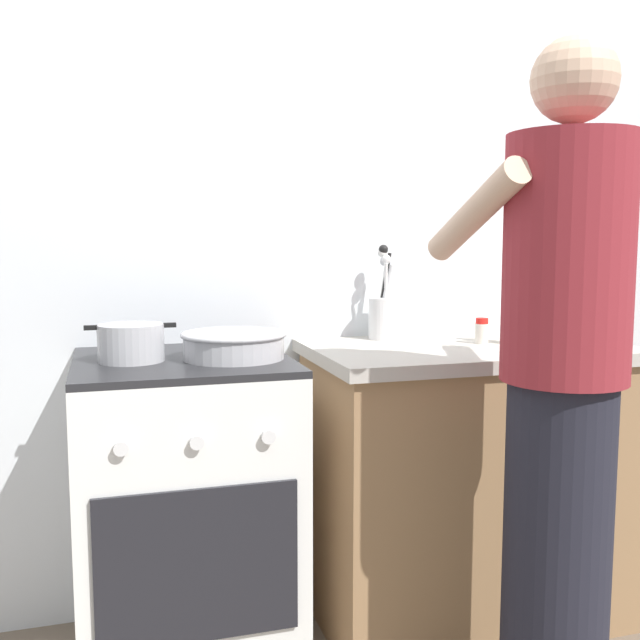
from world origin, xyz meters
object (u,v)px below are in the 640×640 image
Objects in this scene: spice_bottle at (482,331)px; oil_bottle at (527,311)px; utensil_crock at (383,312)px; mixing_bowl at (234,344)px; stove_range at (186,511)px; person at (561,397)px; pot at (131,343)px.

oil_bottle is at bearing -27.59° from spice_bottle.
mixing_bowl is at bearing -155.39° from utensil_crock.
oil_bottle is at bearing -2.49° from stove_range.
spice_bottle is 0.62m from person.
oil_bottle is at bearing -0.15° from mixing_bowl.
pot is 2.97× the size of spice_bottle.
pot reaches higher than mixing_bowl.
oil_bottle reaches higher than pot.
oil_bottle is (0.12, -0.07, 0.07)m from spice_bottle.
pot is 0.83× the size of mixing_bowl.
pot is at bearing -178.64° from spice_bottle.
utensil_crock is at bearing 16.76° from stove_range.
pot is 1.14m from person.
stove_range is at bearing 3.27° from pot.
person is (0.70, -0.54, -0.08)m from mixing_bowl.
person is at bearing -34.66° from stove_range.
oil_bottle is at bearing -1.83° from pot.
stove_range is 0.52m from pot.
mixing_bowl is at bearing -7.48° from pot.
oil_bottle is (1.23, -0.04, 0.06)m from pot.
spice_bottle is at bearing 152.41° from oil_bottle.
spice_bottle is (0.96, 0.02, 0.49)m from stove_range.
mixing_bowl is 0.18× the size of person.
oil_bottle is at bearing 65.53° from person.
pot is at bearing 149.69° from person.
mixing_bowl is 1.17× the size of oil_bottle.
person is (-0.12, -0.60, -0.08)m from spice_bottle.
mixing_bowl is 0.94× the size of utensil_crock.
stove_range is at bearing 177.51° from oil_bottle.
person is at bearing -114.47° from oil_bottle.
utensil_crock is 0.47m from oil_bottle.
pot reaches higher than stove_range.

